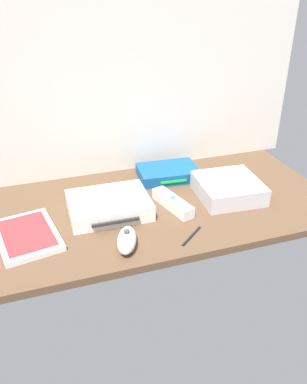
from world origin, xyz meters
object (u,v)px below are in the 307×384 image
object	(u,v)px
mini_computer	(228,188)
remote_nunchuk	(127,240)
network_router	(168,173)
remote_wand	(173,203)
game_console	(109,206)
game_case	(27,235)
stylus_pen	(192,235)

from	to	relation	value
mini_computer	remote_nunchuk	distance (cm)	36.46
network_router	remote_wand	size ratio (longest dim) A/B	1.24
game_console	remote_wand	size ratio (longest dim) A/B	1.40
remote_nunchuk	game_case	bearing A→B (deg)	172.58
game_console	game_case	size ratio (longest dim) A/B	1.01
remote_nunchuk	network_router	bearing A→B (deg)	74.49
mini_computer	stylus_pen	bearing A→B (deg)	-139.65
game_console	mini_computer	distance (cm)	34.19
mini_computer	network_router	distance (cm)	20.46
remote_nunchuk	mini_computer	bearing A→B (deg)	42.31
game_case	remote_nunchuk	bearing A→B (deg)	-36.84
mini_computer	stylus_pen	size ratio (longest dim) A/B	2.01
network_router	remote_wand	world-z (taller)	same
mini_computer	stylus_pen	world-z (taller)	mini_computer
game_case	remote_wand	bearing A→B (deg)	-6.82
game_console	game_case	distance (cm)	21.95
game_console	network_router	bearing A→B (deg)	34.96
network_router	remote_nunchuk	bearing A→B (deg)	-120.73
mini_computer	network_router	size ratio (longest dim) A/B	0.96
remote_wand	mini_computer	bearing A→B (deg)	-11.84
game_console	network_router	distance (cm)	26.30
remote_wand	remote_nunchuk	size ratio (longest dim) A/B	1.40
network_router	game_console	bearing A→B (deg)	-142.06
game_case	remote_wand	distance (cm)	38.32
network_router	remote_nunchuk	distance (cm)	37.23
game_console	mini_computer	world-z (taller)	mini_computer
mini_computer	remote_wand	size ratio (longest dim) A/B	1.19
network_router	mini_computer	bearing A→B (deg)	-48.89
mini_computer	remote_nunchuk	size ratio (longest dim) A/B	1.66
game_console	remote_nunchuk	bearing A→B (deg)	-86.78
game_console	remote_wand	bearing A→B (deg)	-7.85
remote_wand	game_console	bearing A→B (deg)	155.91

